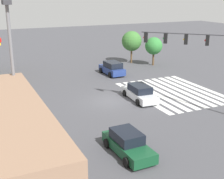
{
  "coord_description": "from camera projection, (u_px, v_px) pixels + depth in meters",
  "views": [
    {
      "loc": [
        -25.43,
        11.8,
        9.87
      ],
      "look_at": [
        0.0,
        0.0,
        1.17
      ],
      "focal_mm": 50.0,
      "sensor_mm": 36.0,
      "label": 1
    }
  ],
  "objects": [
    {
      "name": "street_light_pole_a",
      "position": [
        14.0,
        85.0,
        15.11
      ],
      "size": [
        0.8,
        0.36,
        9.57
      ],
      "color": "slate",
      "rests_on": "ground_plane"
    },
    {
      "name": "pedestrian",
      "position": [
        16.0,
        80.0,
        33.02
      ],
      "size": [
        0.41,
        0.41,
        1.82
      ],
      "rotation": [
        0.0,
        0.0,
        -2.36
      ],
      "color": "#38383D",
      "rests_on": "ground_plane"
    },
    {
      "name": "ground_plane",
      "position": [
        112.0,
        101.0,
        29.7
      ],
      "size": [
        136.15,
        136.15,
        0.0
      ],
      "primitive_type": "plane",
      "color": "#47474C"
    },
    {
      "name": "car_1",
      "position": [
        140.0,
        93.0,
        29.97
      ],
      "size": [
        4.85,
        2.19,
        1.47
      ],
      "rotation": [
        0.0,
        0.0,
        -0.05
      ],
      "color": "silver",
      "rests_on": "ground_plane"
    },
    {
      "name": "car_0",
      "position": [
        112.0,
        68.0,
        39.2
      ],
      "size": [
        4.26,
        2.13,
        1.66
      ],
      "rotation": [
        0.0,
        0.0,
        0.03
      ],
      "color": "navy",
      "rests_on": "ground_plane"
    },
    {
      "name": "tree_corner_c",
      "position": [
        132.0,
        41.0,
        44.99
      ],
      "size": [
        2.87,
        2.87,
        4.66
      ],
      "color": "brown",
      "rests_on": "ground_plane"
    },
    {
      "name": "traffic_signal_mast",
      "position": [
        199.0,
        51.0,
        25.63
      ],
      "size": [
        5.69,
        5.69,
        6.92
      ],
      "rotation": [
        0.0,
        0.0,
        0.79
      ],
      "color": "#47474C",
      "rests_on": "ground_plane"
    },
    {
      "name": "crosswalk_markings",
      "position": [
        172.0,
        92.0,
        32.5
      ],
      "size": [
        10.67,
        8.2,
        0.01
      ],
      "rotation": [
        0.0,
        0.0,
        1.57
      ],
      "color": "silver",
      "rests_on": "ground_plane"
    },
    {
      "name": "car_3",
      "position": [
        128.0,
        144.0,
        19.86
      ],
      "size": [
        4.43,
        2.02,
        1.49
      ],
      "rotation": [
        0.0,
        0.0,
        3.16
      ],
      "color": "#144728",
      "rests_on": "ground_plane"
    },
    {
      "name": "tree_corner_a",
      "position": [
        154.0,
        46.0,
        43.69
      ],
      "size": [
        2.44,
        2.44,
        3.99
      ],
      "color": "brown",
      "rests_on": "ground_plane"
    }
  ]
}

